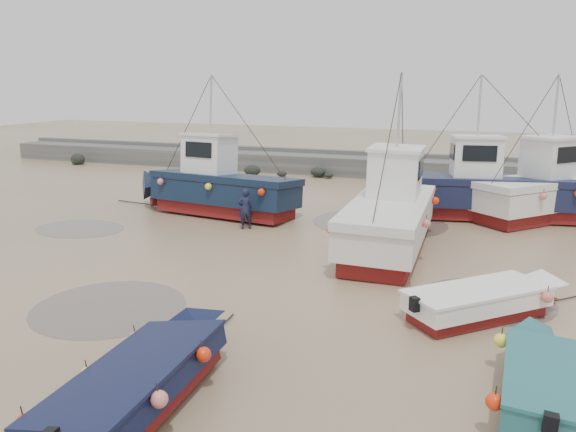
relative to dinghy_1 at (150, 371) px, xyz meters
name	(u,v)px	position (x,y,z in m)	size (l,w,h in m)	color
ground	(272,303)	(0.41, 5.20, -0.54)	(120.00, 120.00, 0.00)	tan
seawall	(403,168)	(0.46, 27.19, 0.09)	(60.00, 4.92, 1.50)	#62625E
puddle_a	(109,307)	(-3.58, 3.37, -0.53)	(4.11, 4.11, 0.01)	#5C5249
puddle_b	(487,300)	(5.96, 7.48, -0.53)	(3.64, 3.64, 0.01)	#5C5249
puddle_c	(80,228)	(-10.07, 9.88, -0.53)	(3.83, 3.83, 0.01)	#5C5249
puddle_d	(379,223)	(1.39, 15.14, -0.53)	(5.78, 5.78, 0.01)	#5C5249
dinghy_1	(150,371)	(0.00, 0.00, 0.00)	(2.48, 6.63, 1.43)	maroon
dinghy_2	(543,373)	(7.05, 2.49, 0.02)	(2.02, 5.49, 1.43)	maroon
dinghy_3	(489,297)	(6.00, 6.28, 0.01)	(4.87, 4.73, 1.43)	maroon
cabin_boat_0	(213,185)	(-6.12, 14.18, 0.81)	(9.98, 3.56, 6.22)	maroon
cabin_boat_1	(391,212)	(2.47, 11.68, 0.79)	(3.08, 10.58, 6.22)	maroon
cabin_boat_2	(483,189)	(5.44, 17.70, 0.79)	(10.62, 4.24, 6.22)	maroon
cabin_boat_3	(545,188)	(8.01, 18.40, 0.85)	(6.99, 7.47, 6.22)	maroon
person	(246,229)	(-3.60, 12.25, -0.54)	(0.62, 0.41, 1.69)	#171A34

